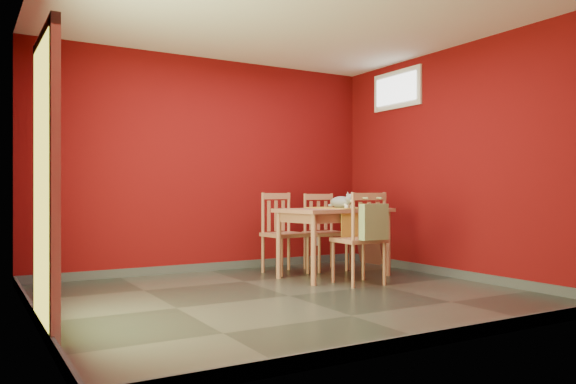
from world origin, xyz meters
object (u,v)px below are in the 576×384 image
dining_table (334,217)px  cat (341,200)px  chair_near (361,237)px  chair_far_left (283,232)px  picture_frame (370,247)px  tote_bag (374,222)px  chair_far_right (324,231)px

dining_table → cat: (0.07, -0.04, 0.20)m
dining_table → chair_near: chair_near is taller
cat → chair_far_left: bearing=132.2°
dining_table → chair_far_left: bearing=118.9°
dining_table → picture_frame: dining_table is taller
chair_far_left → dining_table: bearing=-61.1°
chair_far_left → cat: (0.41, -0.66, 0.40)m
picture_frame → cat: bearing=-143.2°
dining_table → tote_bag: bearing=-94.3°
dining_table → tote_bag: 0.81m
chair_far_left → chair_far_right: bearing=-1.6°
chair_far_left → tote_bag: (0.28, -1.42, 0.18)m
dining_table → picture_frame: bearing=33.6°
dining_table → chair_far_left: 0.73m
dining_table → cat: 0.22m
chair_far_right → picture_frame: (0.88, 0.15, -0.27)m
dining_table → chair_far_right: 0.68m
chair_far_right → tote_bag: (-0.32, -1.41, 0.19)m
chair_near → tote_bag: 0.29m
chair_far_left → chair_far_right: (0.60, -0.02, -0.01)m
tote_bag → picture_frame: (1.19, 1.56, -0.46)m
chair_far_right → picture_frame: size_ratio=2.10×
chair_far_left → tote_bag: 1.46m
tote_bag → picture_frame: tote_bag is taller
dining_table → chair_near: bearing=-95.1°
dining_table → chair_far_left: chair_far_left is taller
dining_table → cat: bearing=-32.6°
chair_near → picture_frame: 1.80m
dining_table → chair_far_left: size_ratio=1.39×
chair_far_right → chair_near: bearing=-104.6°
chair_near → picture_frame: (1.18, 1.33, -0.28)m
chair_near → cat: 0.67m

